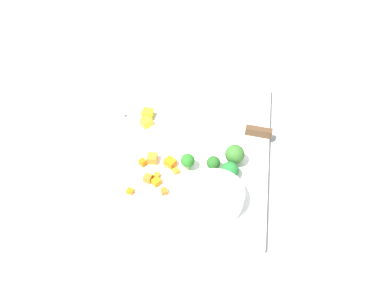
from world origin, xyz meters
TOP-DOWN VIEW (x-y plane):
  - ground_plane at (0.00, 0.00)m, footprint 4.00×4.00m
  - cutting_board at (0.00, 0.00)m, footprint 0.42×0.31m
  - prep_bowl at (0.13, 0.06)m, footprint 0.10×0.10m
  - chef_knife at (-0.06, 0.05)m, footprint 0.05×0.33m
  - carrot_dice_0 at (0.12, -0.03)m, footprint 0.02×0.02m
  - carrot_dice_1 at (0.06, -0.09)m, footprint 0.02×0.02m
  - carrot_dice_2 at (0.09, -0.06)m, footprint 0.01×0.01m
  - carrot_dice_3 at (0.05, -0.04)m, footprint 0.03×0.03m
  - carrot_dice_4 at (0.13, -0.10)m, footprint 0.01×0.01m
  - carrot_dice_5 at (0.05, -0.07)m, footprint 0.02×0.02m
  - carrot_dice_6 at (0.07, -0.02)m, footprint 0.02×0.02m
  - carrot_dice_7 at (0.10, -0.05)m, footprint 0.02×0.02m
  - carrot_dice_8 at (0.10, -0.07)m, footprint 0.02×0.02m
  - pepper_dice_0 at (-0.05, -0.11)m, footprint 0.03×0.03m
  - pepper_dice_1 at (-0.07, -0.11)m, footprint 0.02×0.03m
  - broccoli_floret_0 at (0.06, 0.08)m, footprint 0.03×0.03m
  - broccoli_floret_1 at (0.06, 0.00)m, footprint 0.03×0.03m
  - broccoli_floret_2 at (0.05, 0.05)m, footprint 0.03×0.03m
  - broccoli_floret_3 at (0.03, 0.09)m, footprint 0.04×0.04m

SIDE VIEW (x-z plane):
  - ground_plane at x=0.00m, z-range 0.00..0.00m
  - cutting_board at x=0.00m, z-range 0.00..0.01m
  - carrot_dice_6 at x=0.07m, z-range 0.01..0.02m
  - carrot_dice_4 at x=0.13m, z-range 0.01..0.02m
  - carrot_dice_2 at x=0.09m, z-range 0.01..0.02m
  - carrot_dice_0 at x=0.12m, z-range 0.01..0.02m
  - chef_knife at x=-0.06m, z-range 0.01..0.03m
  - carrot_dice_1 at x=0.06m, z-range 0.01..0.02m
  - carrot_dice_7 at x=0.10m, z-range 0.01..0.03m
  - carrot_dice_8 at x=0.10m, z-range 0.01..0.03m
  - carrot_dice_3 at x=0.05m, z-range 0.01..0.03m
  - carrot_dice_5 at x=0.05m, z-range 0.01..0.03m
  - pepper_dice_0 at x=-0.05m, z-range 0.01..0.03m
  - pepper_dice_1 at x=-0.07m, z-range 0.01..0.03m
  - prep_bowl at x=0.13m, z-range 0.01..0.04m
  - broccoli_floret_0 at x=0.06m, z-range 0.01..0.05m
  - broccoli_floret_2 at x=0.05m, z-range 0.01..0.05m
  - broccoli_floret_1 at x=0.06m, z-range 0.02..0.05m
  - broccoli_floret_3 at x=0.03m, z-range 0.01..0.06m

